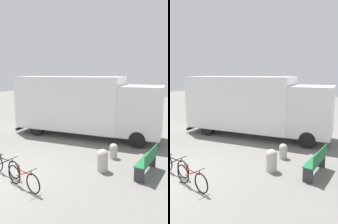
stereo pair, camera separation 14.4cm
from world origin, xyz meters
TOP-DOWN VIEW (x-y plane):
  - ground_plane at (0.00, 0.00)m, footprint 60.00×60.00m
  - delivery_truck at (-0.22, 6.08)m, footprint 8.57×3.58m
  - park_bench at (4.31, 2.89)m, footprint 0.43×1.60m
  - bicycle_middle at (-0.04, 0.26)m, footprint 1.61×0.44m
  - bicycle_far at (1.21, -0.09)m, footprint 1.61×0.44m
  - bollard_near_bench at (2.80, 2.31)m, footprint 0.42×0.42m
  - bollard_far_bench at (2.65, 3.67)m, footprint 0.35×0.35m

SIDE VIEW (x-z plane):
  - ground_plane at x=0.00m, z-range 0.00..0.00m
  - bollard_far_bench at x=2.65m, z-range 0.02..0.67m
  - bicycle_middle at x=-0.04m, z-range -0.02..0.71m
  - bicycle_far at x=1.21m, z-range -0.02..0.71m
  - bollard_near_bench at x=2.80m, z-range 0.03..0.87m
  - park_bench at x=4.31m, z-range 0.05..1.01m
  - delivery_truck at x=-0.22m, z-range 0.13..3.53m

